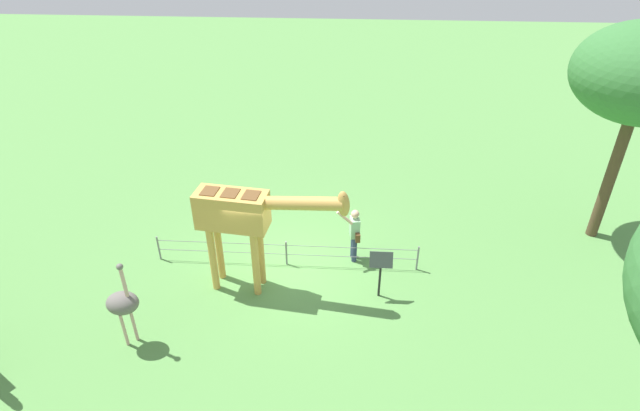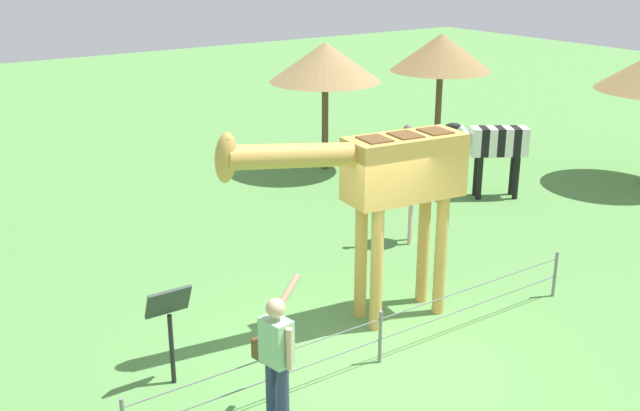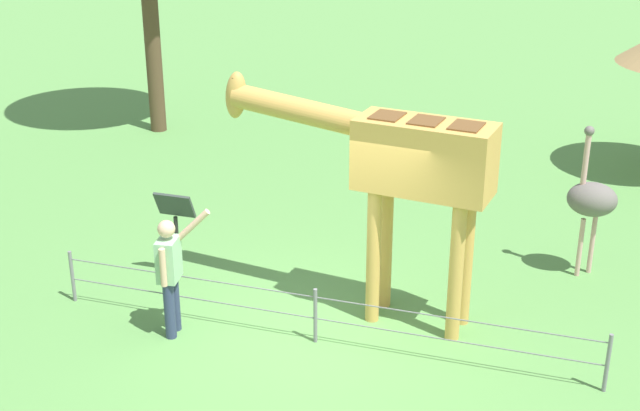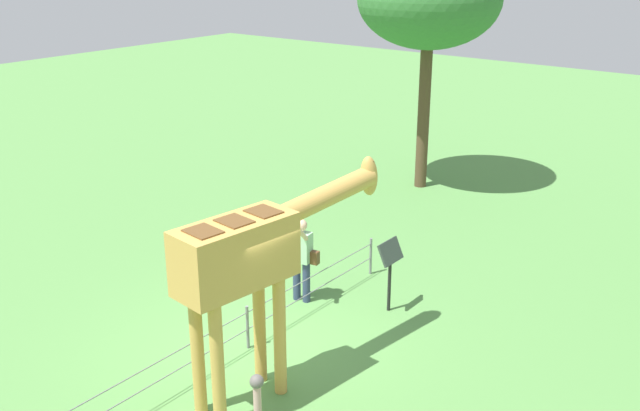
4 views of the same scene
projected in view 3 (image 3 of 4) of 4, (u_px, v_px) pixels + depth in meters
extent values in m
plane|color=#568E47|center=(319.00, 336.00, 11.14)|extent=(60.00, 60.00, 0.00)
cylinder|color=gold|center=(373.00, 257.00, 11.18)|extent=(0.18, 0.18, 1.85)
cylinder|color=gold|center=(386.00, 244.00, 11.55)|extent=(0.18, 0.18, 1.85)
cylinder|color=gold|center=(456.00, 273.00, 10.75)|extent=(0.18, 0.18, 1.85)
cylinder|color=gold|center=(466.00, 259.00, 11.12)|extent=(0.18, 0.18, 1.85)
cube|color=gold|center=(424.00, 157.00, 10.62)|extent=(1.77, 0.91, 0.90)
cube|color=brown|center=(387.00, 116.00, 10.64)|extent=(0.41, 0.48, 0.02)
cube|color=brown|center=(426.00, 121.00, 10.45)|extent=(0.41, 0.48, 0.02)
cube|color=brown|center=(467.00, 126.00, 10.25)|extent=(0.41, 0.48, 0.02)
cylinder|color=gold|center=(306.00, 112.00, 11.12)|extent=(2.10, 0.57, 0.52)
ellipsoid|color=gold|center=(236.00, 95.00, 11.48)|extent=(0.37, 0.30, 0.66)
cylinder|color=brown|center=(234.00, 83.00, 11.36)|extent=(0.05, 0.05, 0.14)
cylinder|color=brown|center=(237.00, 81.00, 11.46)|extent=(0.05, 0.05, 0.14)
cylinder|color=navy|center=(174.00, 303.00, 11.15)|extent=(0.14, 0.14, 0.78)
cylinder|color=navy|center=(170.00, 310.00, 10.97)|extent=(0.14, 0.14, 0.78)
cube|color=#93C699|center=(169.00, 259.00, 10.81)|extent=(0.30, 0.39, 0.55)
sphere|color=#D8AD8C|center=(166.00, 229.00, 10.65)|extent=(0.22, 0.22, 0.22)
cylinder|color=#D8AD8C|center=(193.00, 225.00, 10.75)|extent=(0.45, 0.15, 0.44)
cylinder|color=#D8AD8C|center=(163.00, 268.00, 10.61)|extent=(0.08, 0.08, 0.50)
cube|color=brown|center=(171.00, 264.00, 11.08)|extent=(0.15, 0.22, 0.24)
cylinder|color=#CC9E93|center=(580.00, 247.00, 12.55)|extent=(0.07, 0.07, 0.90)
cylinder|color=#CC9E93|center=(592.00, 244.00, 12.64)|extent=(0.07, 0.07, 0.90)
ellipsoid|color=#66605B|center=(592.00, 199.00, 12.31)|extent=(0.70, 0.56, 0.49)
cylinder|color=#CC9E93|center=(586.00, 162.00, 12.15)|extent=(0.08, 0.08, 0.80)
sphere|color=#66605B|center=(589.00, 131.00, 11.98)|extent=(0.14, 0.14, 0.14)
cylinder|color=brown|center=(151.00, 28.00, 18.38)|extent=(0.34, 0.34, 4.52)
cylinder|color=black|center=(177.00, 247.00, 12.50)|extent=(0.06, 0.06, 0.95)
cube|color=#333D38|center=(175.00, 205.00, 12.24)|extent=(0.56, 0.21, 0.38)
cylinder|color=slate|center=(607.00, 363.00, 9.87)|extent=(0.05, 0.05, 0.75)
cylinder|color=slate|center=(315.00, 316.00, 10.87)|extent=(0.05, 0.05, 0.75)
cylinder|color=slate|center=(72.00, 276.00, 11.87)|extent=(0.05, 0.05, 0.75)
cube|color=slate|center=(315.00, 297.00, 10.77)|extent=(7.00, 0.01, 0.01)
cube|color=slate|center=(315.00, 318.00, 10.88)|extent=(7.00, 0.01, 0.01)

